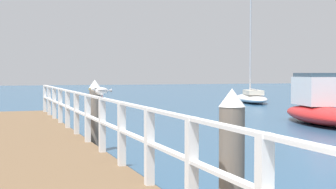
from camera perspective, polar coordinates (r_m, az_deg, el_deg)
name	(u,v)px	position (r m, az deg, el deg)	size (l,w,h in m)	color
pier_deck	(32,154)	(11.35, -15.42, -6.58)	(2.64, 20.06, 0.40)	brown
pier_railing	(88,113)	(11.41, -9.24, -2.10)	(0.12, 18.58, 1.09)	white
dock_piling_near	(232,170)	(5.50, 7.34, -8.64)	(0.29, 0.29, 1.81)	#6B6056
dock_piling_far	(95,115)	(12.50, -8.39, -2.40)	(0.29, 0.29, 1.81)	#6B6056
seagull_foreground	(101,91)	(9.90, -7.71, 0.44)	(0.48, 0.20, 0.21)	white
boat_0	(251,97)	(33.42, 9.55, -0.31)	(3.51, 6.22, 7.47)	white
boat_5	(319,107)	(20.19, 17.02, -1.35)	(3.26, 5.87, 1.98)	red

